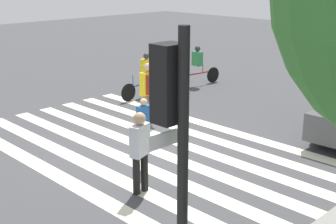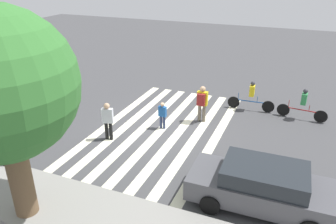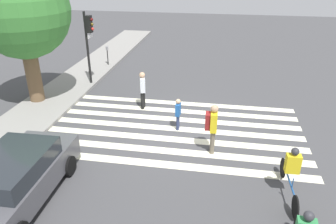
{
  "view_description": "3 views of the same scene",
  "coord_description": "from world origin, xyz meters",
  "px_view_note": "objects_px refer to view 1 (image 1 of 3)",
  "views": [
    {
      "loc": [
        7.49,
        8.4,
        4.37
      ],
      "look_at": [
        -0.04,
        0.76,
        1.12
      ],
      "focal_mm": 50.0,
      "sensor_mm": 36.0,
      "label": 1
    },
    {
      "loc": [
        -5.45,
        12.52,
        7.03
      ],
      "look_at": [
        -0.5,
        0.45,
        1.14
      ],
      "focal_mm": 35.0,
      "sensor_mm": 36.0,
      "label": 2
    },
    {
      "loc": [
        -11.52,
        -1.65,
        6.27
      ],
      "look_at": [
        -0.45,
        0.25,
        0.94
      ],
      "focal_mm": 35.0,
      "sensor_mm": 36.0,
      "label": 3
    }
  ],
  "objects_px": {
    "traffic_light": "(174,134)",
    "pedestrian_adult_tall_backpack": "(144,120)",
    "pedestrian_adult_blue_shirt": "(149,88)",
    "cyclist_far_lane": "(197,64)",
    "pedestrian_child_with_backpack": "(140,148)",
    "cyclist_near_curb": "(147,73)"
  },
  "relations": [
    {
      "from": "traffic_light",
      "to": "pedestrian_child_with_backpack",
      "type": "bearing_deg",
      "value": -125.9
    },
    {
      "from": "pedestrian_adult_tall_backpack",
      "to": "cyclist_far_lane",
      "type": "bearing_deg",
      "value": 34.94
    },
    {
      "from": "traffic_light",
      "to": "pedestrian_adult_tall_backpack",
      "type": "distance_m",
      "value": 6.94
    },
    {
      "from": "pedestrian_adult_tall_backpack",
      "to": "pedestrian_adult_blue_shirt",
      "type": "distance_m",
      "value": 2.04
    },
    {
      "from": "pedestrian_child_with_backpack",
      "to": "cyclist_far_lane",
      "type": "relative_size",
      "value": 0.72
    },
    {
      "from": "pedestrian_adult_blue_shirt",
      "to": "cyclist_near_curb",
      "type": "distance_m",
      "value": 3.06
    },
    {
      "from": "pedestrian_child_with_backpack",
      "to": "pedestrian_adult_blue_shirt",
      "type": "xyz_separation_m",
      "value": [
        -3.22,
        -3.25,
        0.09
      ]
    },
    {
      "from": "cyclist_near_curb",
      "to": "cyclist_far_lane",
      "type": "bearing_deg",
      "value": 174.07
    },
    {
      "from": "pedestrian_adult_tall_backpack",
      "to": "cyclist_far_lane",
      "type": "height_order",
      "value": "cyclist_far_lane"
    },
    {
      "from": "pedestrian_child_with_backpack",
      "to": "cyclist_near_curb",
      "type": "relative_size",
      "value": 0.71
    },
    {
      "from": "pedestrian_child_with_backpack",
      "to": "pedestrian_adult_blue_shirt",
      "type": "height_order",
      "value": "pedestrian_adult_blue_shirt"
    },
    {
      "from": "traffic_light",
      "to": "pedestrian_adult_tall_backpack",
      "type": "height_order",
      "value": "traffic_light"
    },
    {
      "from": "pedestrian_adult_blue_shirt",
      "to": "cyclist_near_curb",
      "type": "bearing_deg",
      "value": 47.56
    },
    {
      "from": "traffic_light",
      "to": "cyclist_far_lane",
      "type": "xyz_separation_m",
      "value": [
        -10.14,
        -8.75,
        -1.85
      ]
    },
    {
      "from": "pedestrian_adult_tall_backpack",
      "to": "cyclist_near_curb",
      "type": "relative_size",
      "value": 0.54
    },
    {
      "from": "traffic_light",
      "to": "cyclist_near_curb",
      "type": "bearing_deg",
      "value": -130.55
    },
    {
      "from": "pedestrian_adult_tall_backpack",
      "to": "pedestrian_adult_blue_shirt",
      "type": "xyz_separation_m",
      "value": [
        -1.46,
        -1.39,
        0.32
      ]
    },
    {
      "from": "cyclist_far_lane",
      "to": "pedestrian_adult_blue_shirt",
      "type": "bearing_deg",
      "value": 31.08
    },
    {
      "from": "pedestrian_adult_blue_shirt",
      "to": "cyclist_far_lane",
      "type": "height_order",
      "value": "pedestrian_adult_blue_shirt"
    },
    {
      "from": "pedestrian_child_with_backpack",
      "to": "traffic_light",
      "type": "bearing_deg",
      "value": -143.64
    },
    {
      "from": "traffic_light",
      "to": "cyclist_near_curb",
      "type": "distance_m",
      "value": 11.87
    },
    {
      "from": "pedestrian_adult_blue_shirt",
      "to": "cyclist_far_lane",
      "type": "distance_m",
      "value": 5.01
    }
  ]
}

